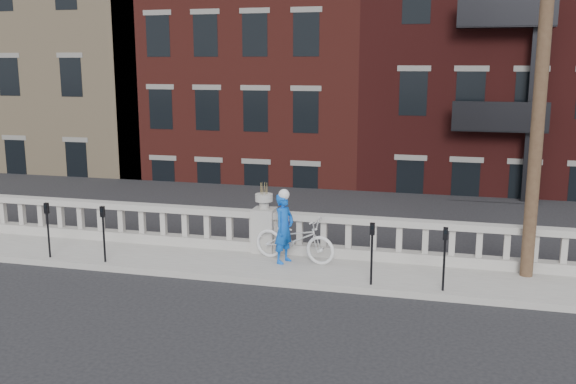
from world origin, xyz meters
name	(u,v)px	position (x,y,z in m)	size (l,w,h in m)	color
ground	(207,316)	(0.00, 0.00, 0.00)	(120.00, 120.00, 0.00)	black
sidewalk	(253,265)	(0.00, 3.00, 0.07)	(32.00, 2.20, 0.15)	gray
balustrade	(264,232)	(0.00, 3.95, 0.64)	(28.00, 0.34, 1.03)	gray
planter_pedestal	(264,225)	(0.00, 3.95, 0.83)	(0.55, 0.55, 1.76)	gray
lower_level	(377,104)	(0.56, 23.04, 2.63)	(80.00, 44.00, 20.80)	#605E59
utility_pole	(544,42)	(6.20, 3.60, 5.24)	(1.60, 0.28, 10.00)	#422D1E
parking_meter_b	(48,224)	(-4.93, 2.15, 1.00)	(0.10, 0.09, 1.36)	black
parking_meter_c	(103,228)	(-3.43, 2.15, 1.00)	(0.10, 0.09, 1.36)	black
parking_meter_d	(372,246)	(2.91, 2.15, 1.00)	(0.10, 0.09, 1.36)	black
parking_meter_e	(445,252)	(4.41, 2.15, 1.00)	(0.10, 0.09, 1.36)	black
bicycle	(295,239)	(0.93, 3.37, 0.69)	(0.72, 2.06, 1.08)	silver
cyclist	(284,228)	(0.71, 3.20, 0.98)	(0.61, 0.40, 1.66)	blue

